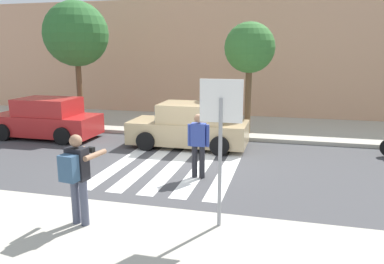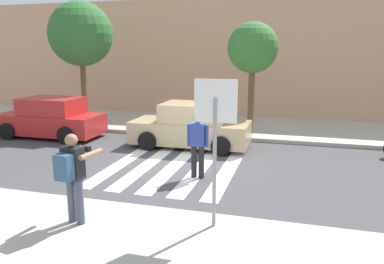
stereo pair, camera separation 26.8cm
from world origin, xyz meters
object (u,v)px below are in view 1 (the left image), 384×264
street_tree_west (76,34)px  pedestrian_crossing (198,142)px  parked_car_tan (189,127)px  street_tree_center (250,49)px  parked_car_red (46,119)px  stop_sign (221,121)px  photographer_with_backpack (77,172)px

street_tree_west → pedestrian_crossing: bearing=-38.6°
parked_car_tan → street_tree_center: size_ratio=0.96×
parked_car_red → street_tree_west: size_ratio=0.78×
stop_sign → parked_car_red: (-7.87, 6.01, -1.40)m
stop_sign → street_tree_west: (-7.60, 8.10, 1.87)m
photographer_with_backpack → street_tree_center: (2.19, 8.73, 2.23)m
street_tree_center → pedestrian_crossing: bearing=-98.1°
stop_sign → pedestrian_crossing: size_ratio=1.58×
parked_car_tan → photographer_with_backpack: bearing=-93.4°
pedestrian_crossing → street_tree_west: bearing=141.4°
parked_car_tan → street_tree_center: (1.80, 2.10, 2.67)m
photographer_with_backpack → street_tree_center: size_ratio=0.41×
parked_car_red → street_tree_center: 8.26m
pedestrian_crossing → street_tree_center: size_ratio=0.41×
photographer_with_backpack → parked_car_red: photographer_with_backpack is taller
parked_car_red → street_tree_center: bearing=15.6°
stop_sign → parked_car_tan: (-2.14, 6.01, -1.40)m
pedestrian_crossing → parked_car_tan: pedestrian_crossing is taller
photographer_with_backpack → pedestrian_crossing: (1.45, 3.51, -0.19)m
street_tree_west → street_tree_center: bearing=0.1°
pedestrian_crossing → street_tree_west: (-6.52, 5.20, 3.02)m
stop_sign → street_tree_west: bearing=133.2°
pedestrian_crossing → parked_car_red: size_ratio=0.42×
photographer_with_backpack → stop_sign: bearing=13.7°
stop_sign → parked_car_tan: 6.53m
stop_sign → photographer_with_backpack: (-2.54, -0.62, -0.95)m
photographer_with_backpack → pedestrian_crossing: 3.80m
parked_car_red → photographer_with_backpack: bearing=-51.2°
photographer_with_backpack → street_tree_west: size_ratio=0.33×
photographer_with_backpack → parked_car_tan: 6.65m
stop_sign → street_tree_west: 11.26m
parked_car_red → parked_car_tan: size_ratio=1.00×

